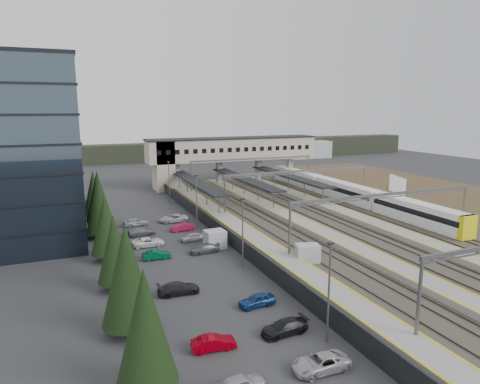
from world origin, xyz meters
name	(u,v)px	position (x,y,z in m)	size (l,w,h in m)	color
ground	(274,240)	(0.00, 0.00, 0.00)	(220.00, 220.00, 0.00)	#2B2B2D
conifer_row	(109,230)	(-22.00, -3.86, 4.84)	(4.42, 49.82, 9.50)	black
car_park	(189,260)	(-13.38, -4.73, 0.59)	(10.47, 44.65, 1.29)	#A3A5A8
lampposts	(216,213)	(-8.00, 1.25, 4.34)	(0.50, 53.25, 8.07)	slate
fence	(217,229)	(-6.50, 5.00, 1.00)	(0.08, 90.00, 2.00)	#26282B
relay_cabin_near	(308,254)	(-0.38, -9.50, 1.11)	(3.11, 2.63, 2.22)	#A5A9AB
relay_cabin_far	(215,239)	(-8.62, -0.19, 1.17)	(2.69, 2.29, 2.34)	#A5A9AB
rail_corridor	(313,222)	(9.34, 5.00, 0.29)	(34.00, 90.00, 0.92)	#35302A
canopies	(244,179)	(7.00, 27.00, 3.92)	(23.10, 30.00, 3.28)	black
footbridge	(222,152)	(7.70, 42.00, 7.93)	(40.40, 6.40, 11.20)	#B4A88E
gantries	(336,187)	(12.00, 3.00, 6.00)	(28.40, 62.28, 7.17)	slate
train	(346,192)	(24.00, 16.49, 1.90)	(2.65, 55.33, 3.33)	white
billboard	(397,186)	(31.15, 10.80, 3.62)	(1.91, 6.04, 5.36)	slate
scrub_east	(476,205)	(45.00, 5.00, 0.03)	(34.00, 120.00, 0.06)	#433422
treeline_far	(216,151)	(23.81, 92.28, 2.95)	(170.00, 19.00, 7.00)	black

